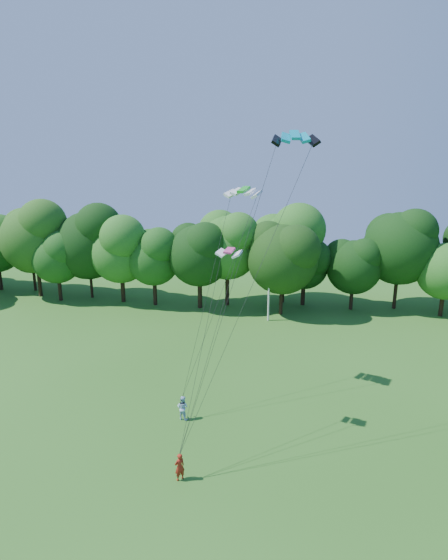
# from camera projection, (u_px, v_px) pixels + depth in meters

# --- Properties ---
(ground) EXTENTS (160.00, 160.00, 0.00)m
(ground) POSITION_uv_depth(u_px,v_px,m) (170.00, 528.00, 21.68)
(ground) COLOR #285E19
(ground) RESTS_ON ground
(utility_pole) EXTENTS (1.69, 0.59, 8.69)m
(utility_pole) POSITION_uv_depth(u_px,v_px,m) (269.00, 283.00, 49.32)
(utility_pole) COLOR silver
(utility_pole) RESTS_ON ground
(kite_flyer_left) EXTENTS (0.73, 0.72, 1.69)m
(kite_flyer_left) POSITION_uv_depth(u_px,v_px,m) (180.00, 467.00, 24.78)
(kite_flyer_left) COLOR maroon
(kite_flyer_left) RESTS_ON ground
(kite_flyer_right) EXTENTS (1.00, 0.87, 1.77)m
(kite_flyer_right) POSITION_uv_depth(u_px,v_px,m) (183.00, 408.00, 30.75)
(kite_flyer_right) COLOR #ABC9ED
(kite_flyer_right) RESTS_ON ground
(kite_teal) EXTENTS (2.75, 1.58, 0.63)m
(kite_teal) POSITION_uv_depth(u_px,v_px,m) (295.00, 135.00, 24.82)
(kite_teal) COLOR #058DA9
(kite_teal) RESTS_ON ground
(kite_green) EXTENTS (2.94, 2.07, 0.48)m
(kite_green) POSITION_uv_depth(u_px,v_px,m) (244.00, 190.00, 31.91)
(kite_green) COLOR green
(kite_green) RESTS_ON ground
(kite_pink) EXTENTS (1.72, 1.12, 0.31)m
(kite_pink) POSITION_uv_depth(u_px,v_px,m) (229.00, 251.00, 26.87)
(kite_pink) COLOR #CD397F
(kite_pink) RESTS_ON ground
(tree_back_west) EXTENTS (9.60, 9.60, 13.96)m
(tree_back_west) POSITION_uv_depth(u_px,v_px,m) (34.00, 233.00, 57.54)
(tree_back_west) COLOR #372416
(tree_back_west) RESTS_ON ground
(tree_back_center) EXTENTS (9.00, 9.00, 13.08)m
(tree_back_center) POSITION_uv_depth(u_px,v_px,m) (283.00, 247.00, 50.55)
(tree_back_center) COLOR #331C13
(tree_back_center) RESTS_ON ground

